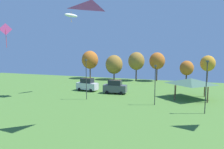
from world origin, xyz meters
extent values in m
pyramid|color=purple|center=(-3.27, 19.68, 12.15)|extent=(3.49, 3.39, 0.65)
ellipsoid|color=white|center=(-15.57, 36.81, 15.18)|extent=(1.88, 2.95, 0.69)
cube|color=orange|center=(-15.57, 36.81, 15.36)|extent=(0.11, 0.09, 0.83)
cylinder|color=orange|center=(-15.57, 36.81, 14.26)|extent=(0.11, 0.16, 0.74)
cube|color=#E54C93|center=(-18.96, 24.36, 11.43)|extent=(1.34, 1.13, 1.71)
cylinder|color=red|center=(-18.96, 24.34, 11.43)|extent=(0.29, 0.26, 1.54)
cylinder|color=red|center=(-18.96, 24.36, 9.69)|extent=(0.25, 0.23, 1.73)
cube|color=silver|center=(-13.61, 39.35, 1.01)|extent=(4.74, 2.29, 1.37)
cube|color=#1E232D|center=(-13.61, 39.35, 2.17)|extent=(2.68, 1.89, 0.96)
cylinder|color=black|center=(-12.32, 38.32, 0.32)|extent=(0.66, 0.30, 0.64)
cylinder|color=black|center=(-12.10, 40.03, 0.32)|extent=(0.66, 0.30, 0.64)
cylinder|color=black|center=(-15.12, 38.67, 0.32)|extent=(0.66, 0.30, 0.64)
cylinder|color=black|center=(-14.90, 40.38, 0.32)|extent=(0.66, 0.30, 0.64)
cube|color=#4C5156|center=(-7.20, 38.65, 1.01)|extent=(4.65, 2.13, 1.39)
cube|color=#1E232D|center=(-7.20, 38.65, 2.19)|extent=(2.60, 1.86, 0.97)
cylinder|color=black|center=(-5.74, 37.81, 0.32)|extent=(0.65, 0.26, 0.64)
cylinder|color=black|center=(-5.85, 39.66, 0.32)|extent=(0.65, 0.26, 0.64)
cylinder|color=black|center=(-8.56, 37.64, 0.32)|extent=(0.65, 0.26, 0.64)
cylinder|color=black|center=(-8.67, 39.50, 0.32)|extent=(0.65, 0.26, 0.64)
cylinder|color=brown|center=(4.09, 36.81, 1.30)|extent=(0.20, 0.20, 2.60)
cylinder|color=brown|center=(9.16, 36.81, 1.30)|extent=(0.20, 0.20, 2.60)
cylinder|color=brown|center=(4.09, 41.38, 1.30)|extent=(0.20, 0.20, 2.60)
cylinder|color=brown|center=(9.16, 41.38, 1.30)|extent=(0.20, 0.20, 2.60)
pyramid|color=#3D604C|center=(6.63, 39.09, 3.10)|extent=(6.55, 5.91, 1.00)
cylinder|color=#2D2D33|center=(8.13, 30.49, 3.45)|extent=(0.12, 0.12, 6.89)
cube|color=#4C4C51|center=(8.13, 30.49, 7.01)|extent=(0.36, 0.20, 0.24)
cylinder|color=#2D2D33|center=(-10.36, 32.46, 3.35)|extent=(0.12, 0.12, 6.71)
cube|color=#4C4C51|center=(-10.36, 32.46, 6.83)|extent=(0.36, 0.20, 0.24)
cylinder|color=#2D2D33|center=(1.23, 32.72, 2.98)|extent=(0.12, 0.12, 5.96)
cube|color=#4C4C51|center=(1.23, 32.72, 6.08)|extent=(0.36, 0.20, 0.24)
cylinder|color=brown|center=(-21.31, 57.09, 1.89)|extent=(0.36, 0.36, 3.77)
ellipsoid|color=#BC6623|center=(-21.31, 57.09, 5.64)|extent=(4.97, 4.97, 5.47)
cylinder|color=brown|center=(-13.56, 57.02, 1.27)|extent=(0.36, 0.36, 2.53)
ellipsoid|color=olive|center=(-13.56, 57.02, 4.40)|extent=(4.99, 4.99, 5.49)
cylinder|color=brown|center=(-6.99, 57.10, 1.90)|extent=(0.36, 0.36, 3.81)
ellipsoid|color=olive|center=(-6.99, 57.10, 5.52)|extent=(4.56, 4.56, 5.01)
cylinder|color=brown|center=(-1.39, 58.27, 2.00)|extent=(0.36, 0.36, 3.99)
ellipsoid|color=#BC6623|center=(-1.39, 58.27, 5.59)|extent=(4.26, 4.26, 4.69)
cylinder|color=brown|center=(6.33, 57.24, 1.31)|extent=(0.36, 0.36, 2.61)
ellipsoid|color=#BC6623|center=(6.33, 57.24, 3.92)|extent=(3.47, 3.47, 3.82)
cylinder|color=brown|center=(11.38, 58.25, 1.90)|extent=(0.36, 0.36, 3.79)
ellipsoid|color=gold|center=(11.38, 58.25, 5.17)|extent=(3.67, 3.67, 4.04)
camera|label=1|loc=(4.87, 1.94, 8.37)|focal=32.00mm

